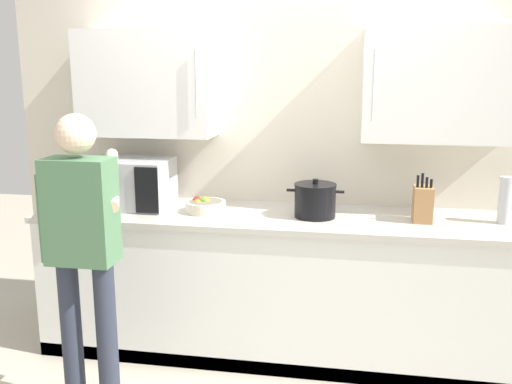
{
  "coord_description": "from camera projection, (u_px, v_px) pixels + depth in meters",
  "views": [
    {
      "loc": [
        0.44,
        -2.71,
        1.84
      ],
      "look_at": [
        -0.15,
        0.68,
        1.08
      ],
      "focal_mm": 39.95,
      "sensor_mm": 36.0,
      "label": 1
    }
  ],
  "objects": [
    {
      "name": "back_wall_tiled",
      "position": [
        288.0,
        126.0,
        3.79
      ],
      "size": [
        3.83,
        0.44,
        2.69
      ],
      "color": "beige",
      "rests_on": "ground_plane"
    },
    {
      "name": "counter_unit",
      "position": [
        280.0,
        284.0,
        3.67
      ],
      "size": [
        3.09,
        0.71,
        0.93
      ],
      "color": "white",
      "rests_on": "ground_plane"
    },
    {
      "name": "microwave_oven",
      "position": [
        125.0,
        183.0,
        3.75
      ],
      "size": [
        0.54,
        0.76,
        0.32
      ],
      "color": "#B7BABF",
      "rests_on": "counter_unit"
    },
    {
      "name": "fruit_bowl",
      "position": [
        205.0,
        205.0,
        3.63
      ],
      "size": [
        0.26,
        0.26,
        0.1
      ],
      "color": "beige",
      "rests_on": "counter_unit"
    },
    {
      "name": "stock_pot",
      "position": [
        315.0,
        200.0,
        3.5
      ],
      "size": [
        0.35,
        0.26,
        0.24
      ],
      "color": "black",
      "rests_on": "counter_unit"
    },
    {
      "name": "thermos_flask",
      "position": [
        505.0,
        200.0,
        3.34
      ],
      "size": [
        0.08,
        0.08,
        0.28
      ],
      "color": "#B7BABF",
      "rests_on": "counter_unit"
    },
    {
      "name": "knife_block",
      "position": [
        423.0,
        204.0,
        3.39
      ],
      "size": [
        0.11,
        0.15,
        0.3
      ],
      "color": "#A37547",
      "rests_on": "counter_unit"
    },
    {
      "name": "person_figure",
      "position": [
        83.0,
        240.0,
        2.92
      ],
      "size": [
        0.44,
        0.65,
        1.62
      ],
      "color": "#282D3D",
      "rests_on": "ground_plane"
    }
  ]
}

